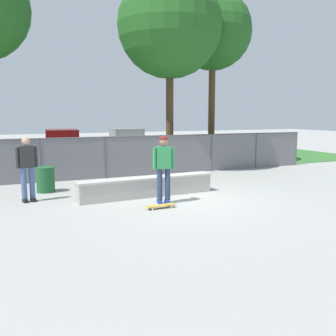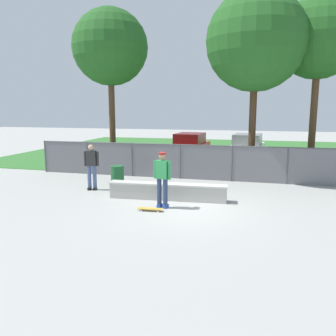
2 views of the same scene
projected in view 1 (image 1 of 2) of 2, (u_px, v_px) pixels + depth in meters
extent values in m
plane|color=#9E9E99|center=(185.00, 200.00, 10.84)|extent=(80.00, 80.00, 0.00)
cube|color=#336B2D|center=(83.00, 152.00, 24.35)|extent=(28.46, 20.00, 0.02)
cube|color=#A8A59E|center=(147.00, 188.00, 11.26)|extent=(4.21, 0.69, 0.54)
cube|color=beige|center=(147.00, 178.00, 11.22)|extent=(4.25, 0.73, 0.06)
cube|color=#2647A5|center=(160.00, 202.00, 10.40)|extent=(0.15, 0.28, 0.10)
cube|color=#2647A5|center=(167.00, 201.00, 10.45)|extent=(0.15, 0.28, 0.10)
cylinder|color=navy|center=(160.00, 185.00, 10.30)|extent=(0.15, 0.15, 0.88)
cylinder|color=navy|center=(168.00, 184.00, 10.35)|extent=(0.15, 0.15, 0.88)
cube|color=#2D8C4C|center=(164.00, 158.00, 10.22)|extent=(0.41, 0.28, 0.60)
cylinder|color=#2D8C4C|center=(155.00, 159.00, 10.17)|extent=(0.10, 0.10, 0.58)
cylinder|color=#2D8C4C|center=(172.00, 158.00, 10.29)|extent=(0.10, 0.10, 0.58)
sphere|color=#9E7051|center=(164.00, 142.00, 10.16)|extent=(0.22, 0.22, 0.22)
cylinder|color=maroon|center=(164.00, 138.00, 10.15)|extent=(0.23, 0.23, 0.06)
cube|color=maroon|center=(162.00, 139.00, 10.28)|extent=(0.22, 0.15, 0.02)
cube|color=gold|center=(161.00, 205.00, 9.87)|extent=(0.81, 0.25, 0.02)
cube|color=#B2B2B7|center=(170.00, 205.00, 9.99)|extent=(0.07, 0.14, 0.02)
cube|color=#B2B2B7|center=(151.00, 207.00, 9.75)|extent=(0.07, 0.14, 0.02)
cylinder|color=silver|center=(171.00, 207.00, 9.92)|extent=(0.06, 0.03, 0.05)
cylinder|color=silver|center=(168.00, 206.00, 10.07)|extent=(0.06, 0.03, 0.05)
cylinder|color=silver|center=(153.00, 209.00, 9.68)|extent=(0.06, 0.03, 0.05)
cylinder|color=silver|center=(150.00, 208.00, 9.83)|extent=(0.06, 0.03, 0.05)
cylinder|color=#4C4C51|center=(40.00, 160.00, 13.49)|extent=(0.07, 0.07, 1.61)
cylinder|color=#4C4C51|center=(104.00, 157.00, 14.43)|extent=(0.07, 0.07, 1.61)
cylinder|color=#4C4C51|center=(161.00, 155.00, 15.36)|extent=(0.07, 0.07, 1.61)
cylinder|color=#4C4C51|center=(211.00, 152.00, 16.30)|extent=(0.07, 0.07, 1.61)
cylinder|color=#4C4C51|center=(256.00, 150.00, 17.24)|extent=(0.07, 0.07, 1.61)
cylinder|color=#4C4C51|center=(296.00, 149.00, 18.17)|extent=(0.07, 0.07, 1.61)
cylinder|color=#4C4C51|center=(133.00, 137.00, 14.79)|extent=(16.46, 0.05, 0.05)
cube|color=slate|center=(134.00, 156.00, 14.90)|extent=(16.46, 0.01, 1.61)
cylinder|color=#47301E|center=(170.00, 119.00, 16.36)|extent=(0.32, 0.32, 4.49)
sphere|color=#21561E|center=(170.00, 25.00, 15.80)|extent=(4.40, 4.40, 4.40)
cylinder|color=#513823|center=(211.00, 113.00, 18.46)|extent=(0.32, 0.32, 4.98)
sphere|color=#21561E|center=(213.00, 31.00, 17.91)|extent=(3.70, 3.70, 3.70)
cube|color=#B21E1E|center=(62.00, 149.00, 19.59)|extent=(2.18, 4.35, 0.70)
cube|color=#621010|center=(62.00, 136.00, 19.64)|extent=(1.79, 2.24, 0.64)
cylinder|color=black|center=(83.00, 157.00, 18.70)|extent=(0.28, 0.66, 0.64)
cylinder|color=black|center=(45.00, 159.00, 18.14)|extent=(0.28, 0.66, 0.64)
cylinder|color=black|center=(78.00, 152.00, 21.15)|extent=(0.28, 0.66, 0.64)
cylinder|color=black|center=(44.00, 153.00, 20.59)|extent=(0.28, 0.66, 0.64)
cube|color=silver|center=(127.00, 146.00, 21.19)|extent=(2.18, 4.35, 0.70)
cube|color=gray|center=(126.00, 134.00, 21.24)|extent=(1.79, 2.24, 0.64)
cylinder|color=black|center=(149.00, 154.00, 20.30)|extent=(0.28, 0.66, 0.64)
cylinder|color=black|center=(115.00, 155.00, 19.74)|extent=(0.28, 0.66, 0.64)
cylinder|color=black|center=(137.00, 150.00, 22.74)|extent=(0.28, 0.66, 0.64)
cylinder|color=black|center=(107.00, 151.00, 22.18)|extent=(0.28, 0.66, 0.64)
cube|color=black|center=(33.00, 200.00, 10.68)|extent=(0.16, 0.28, 0.10)
cube|color=black|center=(25.00, 201.00, 10.55)|extent=(0.16, 0.28, 0.10)
cylinder|color=#475B89|center=(32.00, 182.00, 10.63)|extent=(0.15, 0.15, 0.88)
cylinder|color=#475B89|center=(24.00, 183.00, 10.51)|extent=(0.15, 0.15, 0.88)
cube|color=#2D2D2D|center=(27.00, 157.00, 10.46)|extent=(0.42, 0.29, 0.60)
cylinder|color=#2D2D2D|center=(36.00, 157.00, 10.61)|extent=(0.10, 0.10, 0.58)
cylinder|color=#2D2D2D|center=(17.00, 158.00, 10.32)|extent=(0.10, 0.10, 0.58)
sphere|color=tan|center=(26.00, 141.00, 10.40)|extent=(0.22, 0.22, 0.22)
cylinder|color=#1E592D|center=(46.00, 180.00, 11.91)|extent=(0.56, 0.56, 0.80)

